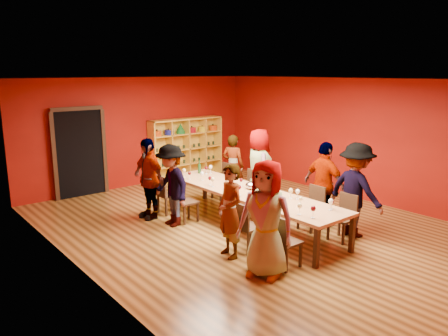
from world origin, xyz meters
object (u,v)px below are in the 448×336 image
(chair_person_right_0, at_px, (345,215))
(chair_person_left_3, at_px, (183,200))
(chair_person_left_0, at_px, (283,239))
(wine_bottle, at_px, (199,168))
(shelving_unit, at_px, (186,146))
(person_right_3, at_px, (259,168))
(person_left_4, at_px, (148,178))
(chair_person_right_4, at_px, (224,179))
(spittoon_bowl, at_px, (253,185))
(person_left_0, at_px, (266,219))
(chair_person_left_1, at_px, (246,224))
(person_left_3, at_px, (171,185))
(tasting_table, at_px, (249,194))
(chair_person_right_1, at_px, (313,205))
(person_right_0, at_px, (356,190))
(person_left_1, at_px, (230,211))
(chair_person_left_4, at_px, (165,193))
(chair_person_right_3, at_px, (250,187))
(person_right_4, at_px, (233,166))
(person_right_1, at_px, (324,184))

(chair_person_right_0, bearing_deg, chair_person_left_3, 123.39)
(chair_person_left_0, bearing_deg, wine_bottle, 74.02)
(shelving_unit, xyz_separation_m, person_right_3, (-0.21, -3.37, -0.06))
(person_left_4, xyz_separation_m, chair_person_right_4, (2.23, 0.13, -0.39))
(chair_person_left_3, relative_size, spittoon_bowl, 2.89)
(chair_person_right_0, bearing_deg, chair_person_right_4, 90.00)
(person_left_0, bearing_deg, chair_person_left_1, 132.94)
(person_left_3, bearing_deg, shelving_unit, 145.00)
(tasting_table, height_order, spittoon_bowl, spittoon_bowl)
(chair_person_right_1, relative_size, chair_person_right_4, 1.00)
(person_right_0, bearing_deg, tasting_table, 40.63)
(person_left_0, distance_m, chair_person_right_0, 2.26)
(person_right_0, xyz_separation_m, chair_person_right_1, (-0.32, 0.75, -0.43))
(person_right_3, bearing_deg, chair_person_right_1, -164.63)
(person_left_1, relative_size, chair_person_right_0, 1.84)
(person_left_1, bearing_deg, spittoon_bowl, 133.35)
(person_right_0, height_order, person_right_3, person_right_0)
(spittoon_bowl, bearing_deg, chair_person_left_4, 123.00)
(chair_person_left_0, height_order, person_left_0, person_left_0)
(chair_person_right_3, xyz_separation_m, wine_bottle, (-0.74, 0.99, 0.37))
(person_left_0, height_order, chair_person_right_0, person_left_0)
(person_left_0, xyz_separation_m, chair_person_left_1, (0.40, 0.90, -0.43))
(person_left_1, height_order, wine_bottle, person_left_1)
(person_left_1, xyz_separation_m, person_right_3, (2.47, 1.87, 0.10))
(chair_person_right_1, bearing_deg, person_right_3, 81.71)
(chair_person_right_4, bearing_deg, person_right_4, -0.00)
(chair_person_left_4, xyz_separation_m, wine_bottle, (1.08, 0.16, 0.37))
(spittoon_bowl, distance_m, wine_bottle, 1.85)
(chair_person_left_3, height_order, person_right_0, person_right_0)
(person_left_0, distance_m, chair_person_left_3, 2.93)
(chair_person_left_1, relative_size, person_left_4, 0.50)
(chair_person_left_1, xyz_separation_m, person_right_3, (2.10, 1.87, 0.42))
(person_left_1, relative_size, person_left_4, 0.93)
(chair_person_left_4, distance_m, person_right_0, 4.11)
(chair_person_left_1, bearing_deg, chair_person_right_3, 45.74)
(spittoon_bowl, bearing_deg, chair_person_left_0, -119.93)
(chair_person_left_3, xyz_separation_m, spittoon_bowl, (1.10, -0.97, 0.33))
(person_left_0, bearing_deg, person_left_3, 154.75)
(shelving_unit, relative_size, wine_bottle, 7.76)
(person_right_1, bearing_deg, chair_person_right_0, 160.47)
(person_left_1, bearing_deg, person_left_4, -170.27)
(person_left_3, relative_size, chair_person_right_3, 1.93)
(spittoon_bowl, bearing_deg, person_left_4, 131.77)
(person_left_0, height_order, person_right_1, person_left_0)
(person_left_3, bearing_deg, chair_person_left_4, 161.64)
(shelving_unit, relative_size, person_right_0, 1.30)
(person_left_1, bearing_deg, wine_bottle, 162.03)
(chair_person_left_0, xyz_separation_m, chair_person_right_1, (1.82, 0.86, 0.00))
(chair_person_right_4, bearing_deg, chair_person_right_1, -90.00)
(chair_person_left_0, distance_m, spittoon_bowl, 2.22)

